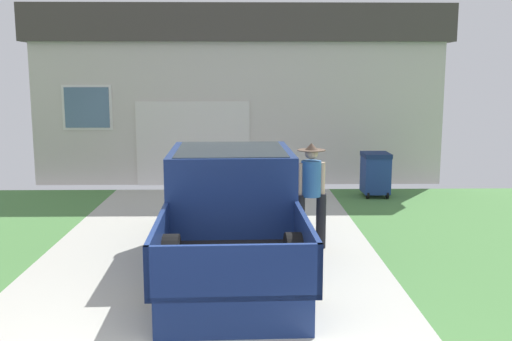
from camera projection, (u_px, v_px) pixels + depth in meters
name	position (u px, v px, depth m)	size (l,w,h in m)	color
pickup_truck	(231.00, 207.00, 8.98)	(2.13, 5.37, 1.63)	navy
person_with_hat	(311.00, 190.00, 9.18)	(0.51, 0.44, 1.71)	black
handbag	(304.00, 243.00, 9.16)	(0.33, 0.22, 0.44)	tan
house_with_garage	(240.00, 91.00, 17.69)	(10.75, 6.80, 4.50)	beige
wheeled_trash_bin	(375.00, 173.00, 13.30)	(0.60, 0.72, 1.01)	navy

